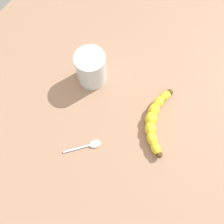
% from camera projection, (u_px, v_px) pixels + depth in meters
% --- Properties ---
extents(wooden_tabletop, '(1.20, 1.20, 0.03)m').
position_uv_depth(wooden_tabletop, '(125.00, 115.00, 0.76)').
color(wooden_tabletop, '#A0785D').
rests_on(wooden_tabletop, ground).
extents(banana, '(0.21, 0.11, 0.04)m').
position_uv_depth(banana, '(155.00, 120.00, 0.72)').
color(banana, yellow).
rests_on(banana, wooden_tabletop).
extents(smoothie_glass, '(0.09, 0.09, 0.11)m').
position_uv_depth(smoothie_glass, '(91.00, 69.00, 0.74)').
color(smoothie_glass, silver).
rests_on(smoothie_glass, wooden_tabletop).
extents(teaspoon, '(0.09, 0.09, 0.01)m').
position_uv_depth(teaspoon, '(93.00, 144.00, 0.71)').
color(teaspoon, silver).
rests_on(teaspoon, wooden_tabletop).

